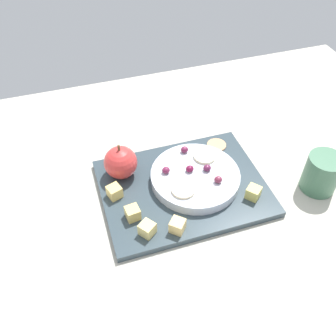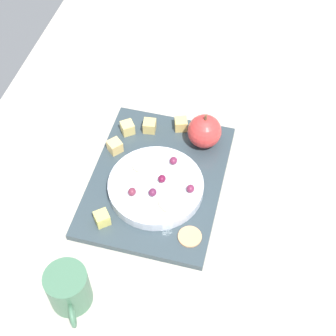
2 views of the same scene
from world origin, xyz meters
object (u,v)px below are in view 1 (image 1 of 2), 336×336
at_px(cracker_0, 217,145).
at_px(cheese_cube_3, 253,193).
at_px(cheese_cube_1, 133,213).
at_px(cheese_cube_4, 147,229).
at_px(apple_slice_0, 183,189).
at_px(grape_0, 166,170).
at_px(grape_4, 207,168).
at_px(grape_3, 218,180).
at_px(apple_slice_1, 205,156).
at_px(cup, 322,173).
at_px(serving_dish, 195,177).
at_px(platter, 183,188).
at_px(grape_2, 185,150).
at_px(grape_1, 190,169).
at_px(cheese_cube_2, 177,226).
at_px(cheese_cube_0, 114,192).
at_px(apple_whole, 121,162).

bearing_deg(cracker_0, cheese_cube_3, -87.01).
height_order(cheese_cube_1, cracker_0, cheese_cube_1).
relative_size(cheese_cube_4, apple_slice_0, 0.53).
height_order(cheese_cube_1, cheese_cube_3, same).
height_order(grape_0, grape_4, same).
height_order(grape_3, apple_slice_1, grape_3).
height_order(grape_0, cup, cup).
relative_size(serving_dish, grape_4, 11.23).
relative_size(apple_slice_1, cup, 0.49).
height_order(platter, grape_2, grape_2).
bearing_deg(cheese_cube_1, cup, -4.19).
xyz_separation_m(serving_dish, apple_slice_1, (0.04, 0.04, 0.01)).
distance_m(grape_0, grape_1, 0.05).
xyz_separation_m(cheese_cube_4, grape_4, (0.16, 0.10, 0.02)).
xyz_separation_m(serving_dish, cheese_cube_2, (-0.08, -0.11, 0.00)).
bearing_deg(serving_dish, cheese_cube_0, 176.76).
distance_m(apple_whole, apple_slice_0, 0.14).
relative_size(grape_1, cup, 0.17).
bearing_deg(apple_slice_0, grape_2, 69.26).
bearing_deg(apple_slice_0, cracker_0, 44.58).
xyz_separation_m(apple_whole, grape_4, (0.17, -0.06, -0.01)).
bearing_deg(apple_whole, cheese_cube_3, -31.02).
bearing_deg(cheese_cube_4, cracker_0, 40.45).
distance_m(apple_whole, grape_1, 0.14).
bearing_deg(grape_4, cracker_0, 55.03).
bearing_deg(grape_3, cheese_cube_2, -147.24).
height_order(cheese_cube_1, apple_slice_0, apple_slice_0).
height_order(serving_dish, cheese_cube_1, cheese_cube_1).
xyz_separation_m(platter, cheese_cube_2, (-0.05, -0.10, 0.02)).
height_order(platter, cheese_cube_1, cheese_cube_1).
bearing_deg(platter, cracker_0, 39.06).
relative_size(apple_whole, grape_2, 4.23).
distance_m(platter, grape_3, 0.08).
bearing_deg(grape_4, grape_2, 110.96).
height_order(cheese_cube_1, apple_slice_1, apple_slice_1).
height_order(apple_slice_0, cup, cup).
xyz_separation_m(apple_whole, cheese_cube_2, (0.07, -0.17, -0.02)).
height_order(cheese_cube_3, grape_3, grape_3).
height_order(grape_1, grape_2, same).
xyz_separation_m(cheese_cube_1, cheese_cube_4, (0.02, -0.04, 0.00)).
relative_size(cheese_cube_4, grape_4, 1.54).
height_order(cheese_cube_4, cup, cup).
xyz_separation_m(platter, apple_whole, (-0.11, 0.07, 0.04)).
bearing_deg(apple_slice_1, cracker_0, 43.55).
bearing_deg(grape_2, grape_1, -98.97).
relative_size(apple_whole, grape_4, 4.23).
xyz_separation_m(cheese_cube_3, grape_3, (-0.06, 0.04, 0.02)).
xyz_separation_m(grape_3, cup, (0.21, -0.05, -0.00)).
height_order(cracker_0, apple_slice_0, apple_slice_0).
bearing_deg(cracker_0, apple_whole, -174.41).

